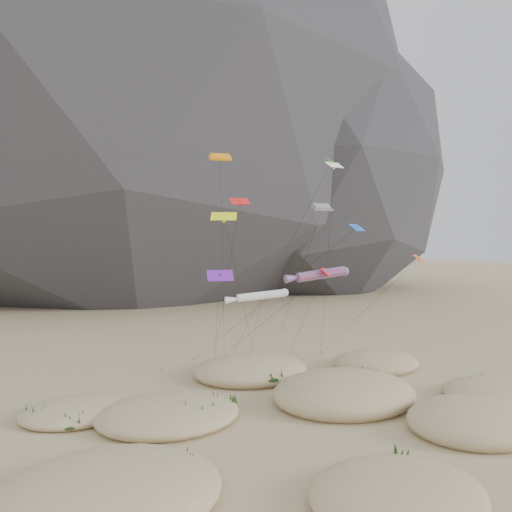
{
  "coord_description": "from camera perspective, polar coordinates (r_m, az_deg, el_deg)",
  "views": [
    {
      "loc": [
        -22.88,
        -35.19,
        16.14
      ],
      "look_at": [
        -2.57,
        12.0,
        14.22
      ],
      "focal_mm": 35.0,
      "sensor_mm": 36.0,
      "label": 1
    }
  ],
  "objects": [
    {
      "name": "ground",
      "position": [
        44.97,
        9.61,
        -18.93
      ],
      "size": [
        500.0,
        500.0,
        0.0
      ],
      "primitive_type": "plane",
      "color": "#CCB789",
      "rests_on": "ground"
    },
    {
      "name": "rock_headland",
      "position": [
        166.56,
        -12.7,
        21.93
      ],
      "size": [
        226.37,
        148.64,
        177.5
      ],
      "color": "black",
      "rests_on": "ground"
    },
    {
      "name": "dunes",
      "position": [
        47.52,
        5.66,
        -16.82
      ],
      "size": [
        51.17,
        39.61,
        4.0
      ],
      "color": "#CCB789",
      "rests_on": "ground"
    },
    {
      "name": "dune_grass",
      "position": [
        47.94,
        5.54,
        -16.47
      ],
      "size": [
        44.86,
        28.7,
        1.56
      ],
      "color": "black",
      "rests_on": "ground"
    },
    {
      "name": "kite_stakes",
      "position": [
        67.02,
        -0.19,
        -11.67
      ],
      "size": [
        25.41,
        5.49,
        0.3
      ],
      "color": "#3F2D1E",
      "rests_on": "ground"
    },
    {
      "name": "rainbow_tube_kite",
      "position": [
        52.27,
        7.22,
        -2.12
      ],
      "size": [
        7.46,
        12.04,
        13.11
      ],
      "color": "red",
      "rests_on": "ground"
    },
    {
      "name": "white_tube_kite",
      "position": [
        45.36,
        0.32,
        -4.61
      ],
      "size": [
        8.61,
        16.18,
        11.43
      ],
      "color": "silver",
      "rests_on": "ground"
    },
    {
      "name": "orange_parafoil",
      "position": [
        51.58,
        -4.09,
        10.75
      ],
      "size": [
        6.59,
        14.65,
        24.69
      ],
      "color": "orange",
      "rests_on": "ground"
    },
    {
      "name": "multi_parafoil",
      "position": [
        55.5,
        7.49,
        5.29
      ],
      "size": [
        2.45,
        15.07,
        19.91
      ],
      "color": "#FF1A2D",
      "rests_on": "ground"
    },
    {
      "name": "delta_kites",
      "position": [
        52.68,
        5.7,
        3.35
      ],
      "size": [
        28.18,
        21.15,
        25.4
      ],
      "color": "purple",
      "rests_on": "ground"
    }
  ]
}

